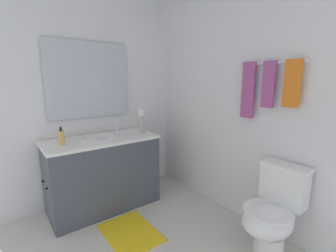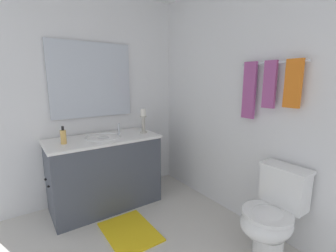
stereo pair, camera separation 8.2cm
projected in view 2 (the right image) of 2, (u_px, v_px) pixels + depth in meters
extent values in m
cube|color=white|center=(244.00, 102.00, 2.34)|extent=(2.64, 0.04, 2.45)
cube|color=white|center=(89.00, 99.00, 2.76)|extent=(0.04, 2.30, 2.45)
cube|color=#474C56|center=(105.00, 173.00, 2.67)|extent=(0.55, 1.17, 0.79)
cube|color=white|center=(103.00, 139.00, 2.60)|extent=(0.58, 1.20, 0.03)
sphere|color=black|center=(45.00, 179.00, 2.41)|extent=(0.02, 0.02, 0.02)
sphere|color=black|center=(48.00, 187.00, 2.25)|extent=(0.02, 0.02, 0.02)
ellipsoid|color=white|center=(103.00, 142.00, 2.60)|extent=(0.38, 0.30, 0.11)
torus|color=white|center=(103.00, 137.00, 2.59)|extent=(0.40, 0.40, 0.02)
cylinder|color=silver|center=(119.00, 129.00, 2.68)|extent=(0.02, 0.02, 0.14)
cube|color=silver|center=(92.00, 80.00, 2.70)|extent=(0.02, 0.94, 0.85)
cylinder|color=#B7B2A5|center=(144.00, 132.00, 2.83)|extent=(0.09, 0.09, 0.01)
cylinder|color=#B7B2A5|center=(143.00, 125.00, 2.81)|extent=(0.04, 0.04, 0.19)
cylinder|color=#B7B2A5|center=(143.00, 116.00, 2.79)|extent=(0.08, 0.08, 0.01)
cylinder|color=white|center=(143.00, 112.00, 2.78)|extent=(0.06, 0.06, 0.08)
cylinder|color=#E5B259|center=(63.00, 137.00, 2.32)|extent=(0.06, 0.06, 0.14)
cylinder|color=black|center=(63.00, 128.00, 2.31)|extent=(0.02, 0.02, 0.04)
cylinder|color=white|center=(268.00, 245.00, 1.94)|extent=(0.24, 0.24, 0.18)
ellipsoid|color=white|center=(266.00, 223.00, 1.87)|extent=(0.38, 0.46, 0.24)
cylinder|color=white|center=(267.00, 214.00, 1.85)|extent=(0.39, 0.39, 0.03)
cube|color=white|center=(284.00, 188.00, 1.95)|extent=(0.36, 0.17, 0.32)
cube|color=white|center=(286.00, 168.00, 1.91)|extent=(0.38, 0.19, 0.03)
cylinder|color=silver|center=(273.00, 63.00, 1.98)|extent=(0.60, 0.02, 0.02)
cube|color=#A54C8C|center=(249.00, 91.00, 2.18)|extent=(0.13, 0.03, 0.52)
cube|color=#A54C8C|center=(270.00, 85.00, 2.00)|extent=(0.11, 0.03, 0.41)
cube|color=orange|center=(293.00, 84.00, 1.84)|extent=(0.13, 0.03, 0.38)
cube|color=yellow|center=(130.00, 232.00, 2.25)|extent=(0.60, 0.44, 0.02)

